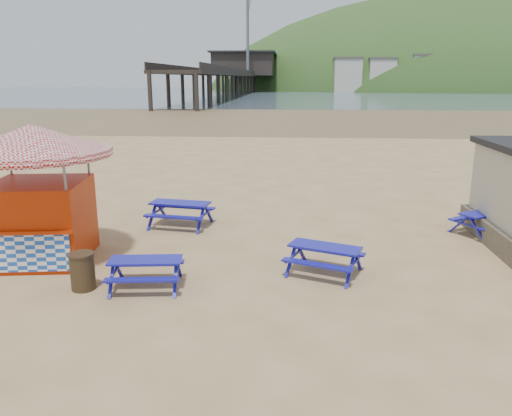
# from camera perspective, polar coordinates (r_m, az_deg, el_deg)

# --- Properties ---
(ground) EXTENTS (400.00, 400.00, 0.00)m
(ground) POSITION_cam_1_polar(r_m,az_deg,el_deg) (14.88, 0.97, -5.21)
(ground) COLOR tan
(ground) RESTS_ON ground
(wet_sand) EXTENTS (400.00, 400.00, 0.00)m
(wet_sand) POSITION_cam_1_polar(r_m,az_deg,el_deg) (69.17, 3.57, 10.41)
(wet_sand) COLOR brown
(wet_sand) RESTS_ON ground
(sea) EXTENTS (400.00, 400.00, 0.00)m
(sea) POSITION_cam_1_polar(r_m,az_deg,el_deg) (184.05, 4.01, 13.02)
(sea) COLOR #455663
(sea) RESTS_ON ground
(picnic_table_blue_a) EXTENTS (2.29, 1.96, 0.86)m
(picnic_table_blue_a) POSITION_cam_1_polar(r_m,az_deg,el_deg) (17.67, -8.62, -0.69)
(picnic_table_blue_a) COLOR #1A0D92
(picnic_table_blue_a) RESTS_ON ground
(picnic_table_blue_c) EXTENTS (2.34, 2.22, 0.77)m
(picnic_table_blue_c) POSITION_cam_1_polar(r_m,az_deg,el_deg) (18.21, 24.69, -1.59)
(picnic_table_blue_c) COLOR #1A0D92
(picnic_table_blue_c) RESTS_ON ground
(picnic_table_blue_d) EXTENTS (1.91, 1.61, 0.74)m
(picnic_table_blue_d) POSITION_cam_1_polar(r_m,az_deg,el_deg) (12.74, -12.47, -7.28)
(picnic_table_blue_d) COLOR #1A0D92
(picnic_table_blue_d) RESTS_ON ground
(picnic_table_blue_e) EXTENTS (2.28, 2.07, 0.78)m
(picnic_table_blue_e) POSITION_cam_1_polar(r_m,az_deg,el_deg) (13.39, 7.82, -5.88)
(picnic_table_blue_e) COLOR #1A0D92
(picnic_table_blue_e) RESTS_ON ground
(picnic_table_yellow) EXTENTS (2.42, 2.33, 0.79)m
(picnic_table_yellow) POSITION_cam_1_polar(r_m,az_deg,el_deg) (16.02, -26.44, -3.84)
(picnic_table_yellow) COLOR #9BB013
(picnic_table_yellow) RESTS_ON ground
(ice_cream_kiosk) EXTENTS (4.84, 4.84, 3.86)m
(ice_cream_kiosk) POSITION_cam_1_polar(r_m,az_deg,el_deg) (15.07, -23.83, 3.35)
(ice_cream_kiosk) COLOR #B22603
(ice_cream_kiosk) RESTS_ON ground
(litter_bin) EXTENTS (0.63, 0.63, 0.93)m
(litter_bin) POSITION_cam_1_polar(r_m,az_deg,el_deg) (13.02, -19.22, -6.81)
(litter_bin) COLOR #392E1A
(litter_bin) RESTS_ON ground
(pier) EXTENTS (24.00, 220.00, 39.29)m
(pier) POSITION_cam_1_polar(r_m,az_deg,el_deg) (193.12, -1.47, 14.74)
(pier) COLOR black
(pier) RESTS_ON ground
(headland_town) EXTENTS (264.00, 144.00, 108.00)m
(headland_town) POSITION_cam_1_polar(r_m,az_deg,el_deg) (259.92, 24.62, 10.03)
(headland_town) COLOR #2D4C1E
(headland_town) RESTS_ON ground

